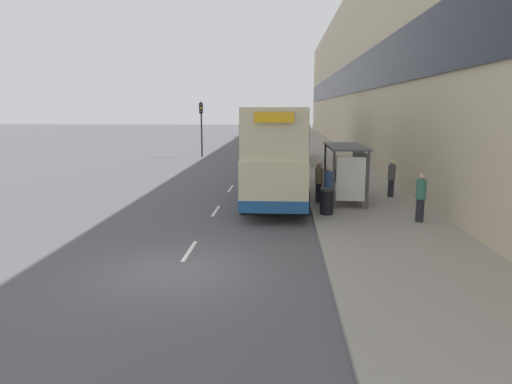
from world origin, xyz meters
name	(u,v)px	position (x,y,z in m)	size (l,w,h in m)	color
ground_plane	(176,272)	(0.00, 0.00, 0.00)	(220.00, 220.00, 0.00)	#515156
pavement	(317,147)	(6.50, 38.50, 0.07)	(5.00, 93.00, 0.14)	gray
terrace_facade	(357,74)	(10.49, 38.50, 7.78)	(3.10, 93.00, 15.57)	#C6B793
lane_mark_0	(190,251)	(0.00, 1.79, 0.01)	(0.12, 2.00, 0.01)	silver
lane_mark_1	(216,211)	(0.00, 7.24, 0.01)	(0.12, 2.00, 0.01)	silver
lane_mark_2	(230,189)	(0.00, 12.69, 0.01)	(0.12, 2.00, 0.01)	silver
lane_mark_3	(240,174)	(0.00, 18.14, 0.01)	(0.12, 2.00, 0.01)	silver
lane_mark_4	(247,164)	(0.00, 23.58, 0.01)	(0.12, 2.00, 0.01)	silver
lane_mark_5	(251,157)	(0.00, 29.03, 0.01)	(0.12, 2.00, 0.01)	silver
bus_shelter	(350,163)	(5.77, 9.03, 1.88)	(1.60, 4.20, 2.48)	#4C4C51
double_decker_bus_near	(276,150)	(2.47, 10.42, 2.29)	(2.85, 11.27, 4.30)	beige
double_decker_bus_ahead	(281,134)	(2.66, 24.87, 2.29)	(2.85, 11.55, 4.30)	beige
car_0	(250,131)	(-2.18, 56.95, 0.86)	(2.05, 4.17, 1.74)	maroon
car_1	(278,133)	(2.06, 53.12, 0.83)	(1.92, 4.23, 1.65)	#4C5156
pedestrian_at_shelter	(328,187)	(4.66, 7.30, 1.07)	(0.36, 0.36, 1.81)	#23232D
pedestrian_1	(336,168)	(5.77, 14.32, 0.96)	(0.32, 0.32, 1.60)	#23232D
pedestrian_2	(391,178)	(7.90, 10.16, 1.03)	(0.34, 0.34, 1.73)	#23232D
pedestrian_3	(319,182)	(4.40, 8.72, 1.05)	(0.35, 0.35, 1.79)	#23232D
pedestrian_4	(421,197)	(7.86, 5.37, 1.06)	(0.35, 0.35, 1.79)	#23232D
litter_bin	(327,201)	(4.55, 6.39, 0.67)	(0.55, 0.55, 1.05)	black
traffic_light_far_kerb	(201,120)	(-4.40, 28.87, 3.25)	(0.30, 0.32, 4.82)	black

